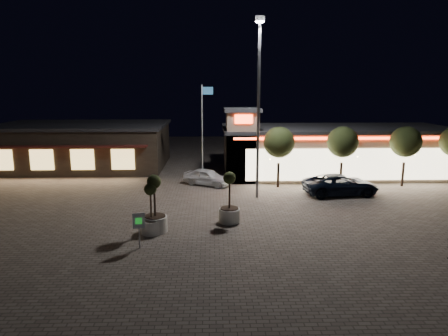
{
  "coord_description": "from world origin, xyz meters",
  "views": [
    {
      "loc": [
        -1.24,
        -19.62,
        7.69
      ],
      "look_at": [
        -0.44,
        6.0,
        2.56
      ],
      "focal_mm": 32.0,
      "sensor_mm": 36.0,
      "label": 1
    }
  ],
  "objects_px": {
    "white_sedan": "(207,177)",
    "planter_mid": "(155,214)",
    "valet_sign": "(139,224)",
    "pickup_truck": "(341,185)",
    "planter_left": "(151,218)"
  },
  "relations": [
    {
      "from": "white_sedan",
      "to": "planter_mid",
      "type": "bearing_deg",
      "value": -165.65
    },
    {
      "from": "planter_mid",
      "to": "valet_sign",
      "type": "relative_size",
      "value": 1.78
    },
    {
      "from": "planter_mid",
      "to": "pickup_truck",
      "type": "bearing_deg",
      "value": 30.39
    },
    {
      "from": "pickup_truck",
      "to": "white_sedan",
      "type": "height_order",
      "value": "pickup_truck"
    },
    {
      "from": "planter_mid",
      "to": "valet_sign",
      "type": "bearing_deg",
      "value": -101.35
    },
    {
      "from": "planter_mid",
      "to": "planter_left",
      "type": "bearing_deg",
      "value": -124.83
    },
    {
      "from": "pickup_truck",
      "to": "planter_left",
      "type": "relative_size",
      "value": 1.96
    },
    {
      "from": "white_sedan",
      "to": "planter_mid",
      "type": "distance_m",
      "value": 10.94
    },
    {
      "from": "planter_left",
      "to": "valet_sign",
      "type": "height_order",
      "value": "planter_left"
    },
    {
      "from": "planter_left",
      "to": "planter_mid",
      "type": "relative_size",
      "value": 0.88
    },
    {
      "from": "planter_mid",
      "to": "valet_sign",
      "type": "xyz_separation_m",
      "value": [
        -0.46,
        -2.29,
        0.27
      ]
    },
    {
      "from": "white_sedan",
      "to": "planter_mid",
      "type": "height_order",
      "value": "planter_mid"
    },
    {
      "from": "pickup_truck",
      "to": "planter_mid",
      "type": "distance_m",
      "value": 14.54
    },
    {
      "from": "pickup_truck",
      "to": "planter_left",
      "type": "bearing_deg",
      "value": 115.11
    },
    {
      "from": "planter_left",
      "to": "valet_sign",
      "type": "bearing_deg",
      "value": -98.07
    }
  ]
}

